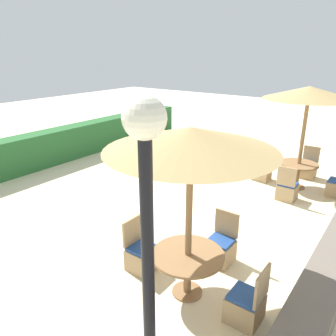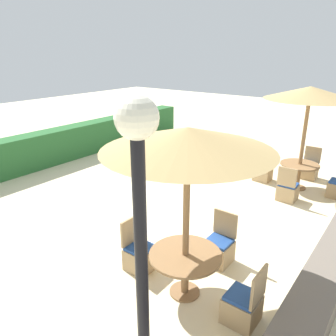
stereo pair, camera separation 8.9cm
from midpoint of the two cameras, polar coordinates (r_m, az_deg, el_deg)
name	(u,v)px [view 2 (the right image)]	position (r m, az deg, el deg)	size (l,w,h in m)	color
ground_plane	(187,208)	(8.09, 3.73, -6.88)	(40.00, 40.00, 0.00)	beige
hedge_row	(51,147)	(11.69, -19.53, 3.43)	(13.00, 0.70, 1.12)	#28602D
lamp_post	(140,209)	(2.83, -4.05, -7.17)	(0.36, 0.36, 3.32)	black
parasol_front_left	(188,140)	(4.39, 4.06, 4.88)	(2.39, 2.39, 2.68)	olive
round_table_front_left	(185,262)	(5.23, 3.53, -16.01)	(1.12, 1.12, 0.72)	olive
patio_chair_front_left_south	(243,306)	(5.09, 13.45, -22.36)	(0.46, 0.46, 0.93)	tan
patio_chair_front_left_east	(219,249)	(6.15, 9.27, -13.69)	(0.46, 0.46, 0.93)	tan
patio_chair_front_left_north	(140,255)	(5.92, -4.49, -14.93)	(0.46, 0.46, 0.93)	tan
parasol_front_right	(310,94)	(9.24, 23.78, 11.79)	(2.29, 2.29, 2.78)	olive
round_table_front_right	(299,169)	(9.69, 22.12, -0.21)	(1.03, 1.03, 0.71)	olive
patio_chair_front_right_west	(287,191)	(8.92, 20.36, -3.70)	(0.46, 0.46, 0.93)	tan
patio_chair_front_right_north	(262,172)	(10.04, 16.35, -0.61)	(0.46, 0.46, 0.93)	tan
patio_chair_front_right_east	(309,170)	(10.69, 23.56, -0.26)	(0.46, 0.46, 0.93)	tan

